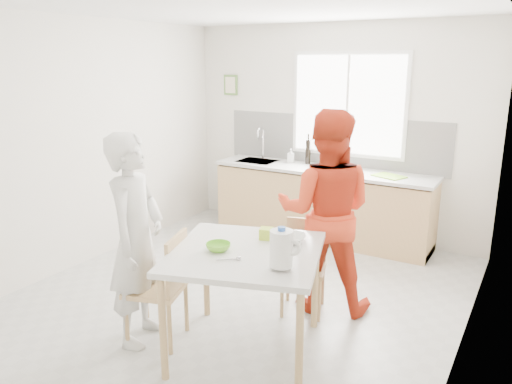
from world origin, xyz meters
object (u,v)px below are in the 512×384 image
Objects in this scene: bowl_white at (290,238)px; wine_bottle_b at (333,155)px; dining_table at (246,261)px; wine_bottle_a at (308,152)px; chair_left at (164,283)px; person_red at (326,212)px; milk_jug at (282,248)px; bowl_green at (218,247)px; chair_far at (304,261)px; person_white at (136,240)px.

wine_bottle_b is (-0.67, 2.56, 0.19)m from bowl_white.
wine_bottle_a is at bearing 105.82° from dining_table.
chair_left reaches higher than bowl_white.
bowl_white is 0.75× the size of wine_bottle_a.
person_red is 6.52× the size of milk_jug.
milk_jug is at bearing -69.72° from bowl_white.
dining_table is 5.75× the size of bowl_white.
chair_left is 3.07× the size of wine_bottle_b.
bowl_green reaches higher than dining_table.
bowl_white is at bearing 104.31° from chair_left.
milk_jug is 0.94× the size of wine_bottle_b.
person_red is at bearing -61.08° from wine_bottle_a.
wine_bottle_b reaches higher than bowl_green.
chair_far is at bearing 24.20° from person_red.
dining_table is 0.94m from chair_far.
bowl_green is at bearing 84.06° from chair_left.
person_white is at bearing -90.00° from chair_left.
dining_table is at bearing -90.00° from person_white.
person_red is 9.82× the size of bowl_green.
bowl_white is (0.21, 0.33, 0.12)m from dining_table.
bowl_green reaches higher than chair_far.
milk_jug reaches higher than chair_left.
wine_bottle_a is at bearing 165.50° from chair_left.
wine_bottle_a is (-0.82, 2.90, 0.32)m from dining_table.
bowl_green is (0.68, 0.16, 0.02)m from person_white.
person_red is 6.14× the size of wine_bottle_b.
person_white is 5.74× the size of wine_bottle_b.
wine_bottle_b is at bearing 104.76° from bowl_white.
dining_table is 4.34× the size of wine_bottle_a.
person_white reaches higher than wine_bottle_b.
wine_bottle_b is at bearing -24.70° from person_white.
wine_bottle_b is (0.36, -0.01, -0.01)m from wine_bottle_a.
person_white is at bearing 167.01° from milk_jug.
wine_bottle_b is (-0.69, 1.88, 0.15)m from person_red.
wine_bottle_b is at bearing 158.92° from chair_left.
person_red is at bearing -69.92° from wine_bottle_b.
chair_far is (0.73, 1.09, -0.05)m from chair_left.
milk_jug is (0.57, -0.06, 0.12)m from bowl_green.
chair_far is at bearing 75.18° from bowl_green.
chair_left is at bearing -162.32° from dining_table.
person_red reaches higher than person_white.
dining_table is 0.41m from bowl_white.
wine_bottle_b reaches higher than bowl_white.
dining_table is 4.91× the size of milk_jug.
chair_left is 0.50× the size of person_red.
bowl_white is 2.65m from wine_bottle_b.
wine_bottle_a reaches higher than chair_left.
chair_far is 0.50m from person_red.
person_red reaches higher than chair_far.
person_white is 0.93× the size of person_red.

